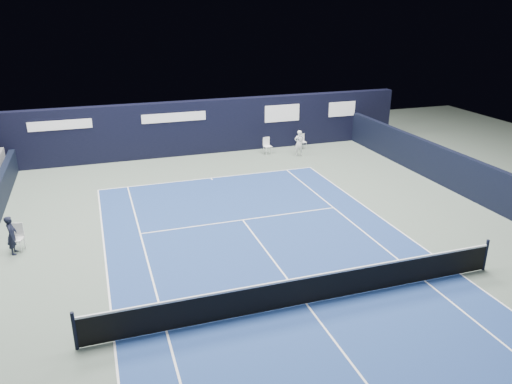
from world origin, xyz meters
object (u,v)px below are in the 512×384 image
(line_judge_chair, at_px, (17,235))
(tennis_net, at_px, (307,289))
(folding_chair_back_b, at_px, (302,140))
(tennis_player, at_px, (299,143))
(folding_chair_back_a, at_px, (267,144))

(line_judge_chair, relative_size, tennis_net, 0.08)
(folding_chair_back_b, bearing_deg, line_judge_chair, -152.54)
(tennis_player, bearing_deg, folding_chair_back_b, 59.70)
(folding_chair_back_a, distance_m, tennis_player, 1.89)
(folding_chair_back_a, relative_size, folding_chair_back_b, 1.07)
(folding_chair_back_b, distance_m, tennis_player, 1.58)
(tennis_net, xyz_separation_m, tennis_player, (5.77, 14.16, 0.24))
(tennis_net, bearing_deg, folding_chair_back_b, 67.08)
(tennis_net, bearing_deg, tennis_player, 67.83)
(line_judge_chair, height_order, tennis_net, tennis_net)
(folding_chair_back_a, bearing_deg, tennis_net, -113.20)
(tennis_net, height_order, tennis_player, tennis_player)
(folding_chair_back_b, bearing_deg, folding_chair_back_a, -175.46)
(folding_chair_back_b, relative_size, line_judge_chair, 0.89)
(folding_chair_back_a, xyz_separation_m, tennis_player, (1.59, -1.00, 0.20))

